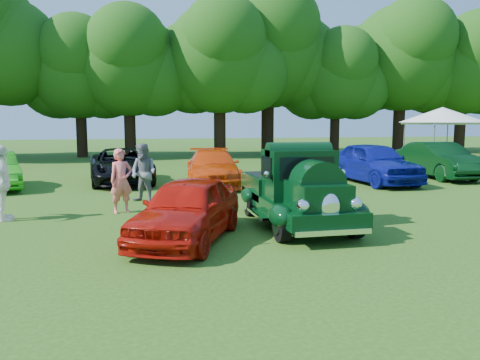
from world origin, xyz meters
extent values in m
plane|color=#294F12|center=(0.00, 0.00, 0.00)|extent=(120.00, 120.00, 0.00)
cylinder|color=black|center=(0.09, -0.84, 0.37)|extent=(0.22, 0.73, 0.73)
cylinder|color=black|center=(1.73, -0.84, 0.37)|extent=(0.22, 0.73, 0.73)
cylinder|color=black|center=(0.09, 1.98, 0.37)|extent=(0.22, 0.73, 0.73)
cylinder|color=black|center=(1.73, 1.98, 0.37)|extent=(0.22, 0.73, 0.73)
cube|color=black|center=(0.91, 0.64, 0.51)|extent=(1.70, 4.44, 0.34)
cube|color=black|center=(0.91, -0.69, 0.91)|extent=(1.09, 1.43, 0.61)
cube|color=black|center=(0.91, 0.51, 1.24)|extent=(1.54, 1.14, 1.18)
cube|color=black|center=(0.91, -0.03, 1.45)|extent=(1.28, 0.06, 0.51)
cube|color=black|center=(0.91, 1.99, 0.79)|extent=(1.70, 2.02, 0.57)
cube|color=black|center=(0.91, 1.99, 1.07)|extent=(1.46, 1.78, 0.05)
ellipsoid|color=black|center=(0.06, -0.84, 0.55)|extent=(0.49, 0.85, 0.49)
ellipsoid|color=black|center=(1.76, -0.84, 0.55)|extent=(0.49, 0.85, 0.49)
ellipsoid|color=black|center=(0.03, 1.98, 0.54)|extent=(0.38, 0.71, 0.41)
ellipsoid|color=black|center=(1.79, 1.98, 0.54)|extent=(0.38, 0.71, 0.41)
ellipsoid|color=white|center=(0.91, -1.43, 0.79)|extent=(0.40, 0.12, 0.59)
sphere|color=white|center=(0.36, -1.36, 0.85)|extent=(0.28, 0.28, 0.28)
sphere|color=white|center=(1.46, -1.36, 0.85)|extent=(0.28, 0.28, 0.28)
cube|color=white|center=(0.91, -1.58, 0.34)|extent=(1.60, 0.11, 0.11)
cube|color=white|center=(0.91, 3.01, 0.39)|extent=(1.60, 0.11, 0.11)
imported|color=#AB0F07|center=(-1.81, -0.30, 0.67)|extent=(3.08, 4.25, 1.34)
imported|color=black|center=(-3.51, 9.54, 0.71)|extent=(2.87, 5.31, 1.42)
imported|color=#D33C07|center=(0.04, 8.09, 0.70)|extent=(2.37, 4.98, 1.40)
imported|color=navy|center=(6.56, 7.39, 0.83)|extent=(2.29, 5.01, 1.67)
imported|color=black|center=(10.21, 8.35, 0.79)|extent=(1.87, 4.88, 1.59)
imported|color=#F16663|center=(-3.27, 3.13, 0.88)|extent=(0.76, 0.64, 1.77)
imported|color=slate|center=(-2.65, 4.72, 0.92)|extent=(1.13, 1.10, 1.83)
imported|color=white|center=(-6.16, 2.66, 0.96)|extent=(0.78, 1.21, 1.92)
cube|color=silver|center=(12.68, 11.74, 2.40)|extent=(2.95, 2.95, 0.12)
cone|color=silver|center=(12.68, 11.74, 2.85)|extent=(4.32, 4.32, 0.79)
cylinder|color=slate|center=(11.36, 10.41, 1.18)|extent=(0.06, 0.06, 2.36)
cylinder|color=slate|center=(11.36, 13.06, 1.18)|extent=(0.06, 0.06, 2.36)
cylinder|color=slate|center=(14.00, 13.06, 1.18)|extent=(0.06, 0.06, 2.36)
cylinder|color=black|center=(-6.68, 24.73, 1.85)|extent=(0.74, 0.74, 3.70)
sphere|color=#18480F|center=(-6.68, 24.73, 6.07)|extent=(6.76, 6.76, 6.76)
cylinder|color=black|center=(-3.34, 23.70, 1.96)|extent=(0.78, 0.78, 3.92)
sphere|color=#18480F|center=(-3.34, 23.70, 6.42)|extent=(7.16, 7.16, 7.16)
cylinder|color=black|center=(2.90, 23.05, 2.10)|extent=(0.84, 0.84, 4.20)
sphere|color=#18480F|center=(2.90, 23.05, 6.89)|extent=(7.68, 7.68, 7.68)
cylinder|color=black|center=(7.03, 25.21, 2.41)|extent=(0.97, 0.97, 4.83)
sphere|color=#18480F|center=(7.03, 25.21, 7.92)|extent=(8.83, 8.83, 8.83)
cylinder|color=black|center=(12.21, 24.29, 1.82)|extent=(0.73, 0.73, 3.65)
sphere|color=#18480F|center=(12.21, 24.29, 5.98)|extent=(6.67, 6.67, 6.67)
cylinder|color=black|center=(17.84, 24.50, 2.29)|extent=(0.91, 0.91, 4.57)
sphere|color=#18480F|center=(17.84, 24.50, 7.50)|extent=(8.36, 8.36, 8.36)
cylinder|color=black|center=(22.87, 23.68, 2.12)|extent=(0.85, 0.85, 4.23)
sphere|color=#18480F|center=(22.87, 23.68, 6.94)|extent=(7.74, 7.74, 7.74)
camera|label=1|loc=(-2.78, -9.96, 2.50)|focal=35.00mm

